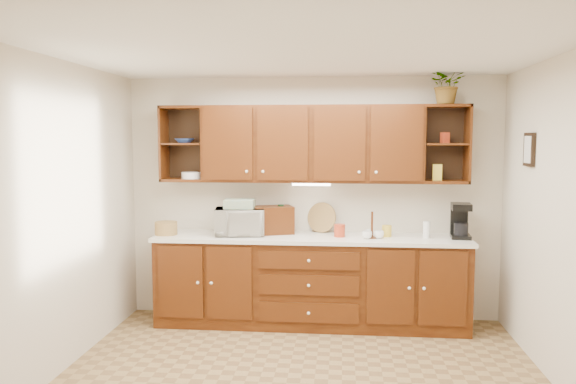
% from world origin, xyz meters
% --- Properties ---
extents(floor, '(4.00, 4.00, 0.00)m').
position_xyz_m(floor, '(0.00, 0.00, 0.00)').
color(floor, olive).
rests_on(floor, ground).
extents(ceiling, '(4.00, 4.00, 0.00)m').
position_xyz_m(ceiling, '(0.00, 0.00, 2.60)').
color(ceiling, white).
rests_on(ceiling, back_wall).
extents(back_wall, '(4.00, 0.00, 4.00)m').
position_xyz_m(back_wall, '(0.00, 1.75, 1.30)').
color(back_wall, beige).
rests_on(back_wall, floor).
extents(left_wall, '(0.00, 3.50, 3.50)m').
position_xyz_m(left_wall, '(-2.00, 0.00, 1.30)').
color(left_wall, beige).
rests_on(left_wall, floor).
extents(right_wall, '(0.00, 3.50, 3.50)m').
position_xyz_m(right_wall, '(2.00, 0.00, 1.30)').
color(right_wall, beige).
rests_on(right_wall, floor).
extents(base_cabinets, '(3.20, 0.60, 0.90)m').
position_xyz_m(base_cabinets, '(0.00, 1.45, 0.45)').
color(base_cabinets, black).
rests_on(base_cabinets, floor).
extents(countertop, '(3.24, 0.64, 0.04)m').
position_xyz_m(countertop, '(0.00, 1.44, 0.92)').
color(countertop, silver).
rests_on(countertop, base_cabinets).
extents(upper_cabinets, '(3.20, 0.33, 0.80)m').
position_xyz_m(upper_cabinets, '(0.01, 1.59, 1.89)').
color(upper_cabinets, black).
rests_on(upper_cabinets, back_wall).
extents(undercabinet_light, '(0.40, 0.05, 0.02)m').
position_xyz_m(undercabinet_light, '(0.00, 1.53, 1.47)').
color(undercabinet_light, white).
rests_on(undercabinet_light, upper_cabinets).
extents(framed_picture, '(0.03, 0.24, 0.30)m').
position_xyz_m(framed_picture, '(1.98, 0.90, 1.85)').
color(framed_picture, black).
rests_on(framed_picture, right_wall).
extents(wicker_basket, '(0.26, 0.26, 0.14)m').
position_xyz_m(wicker_basket, '(-1.52, 1.38, 1.01)').
color(wicker_basket, '#A37B43').
rests_on(wicker_basket, countertop).
extents(microwave, '(0.55, 0.42, 0.28)m').
position_xyz_m(microwave, '(-0.74, 1.44, 1.08)').
color(microwave, beige).
rests_on(microwave, countertop).
extents(towel_stack, '(0.31, 0.23, 0.09)m').
position_xyz_m(towel_stack, '(-0.74, 1.44, 1.27)').
color(towel_stack, tan).
rests_on(towel_stack, microwave).
extents(wine_bottle, '(0.08, 0.08, 0.31)m').
position_xyz_m(wine_bottle, '(-0.33, 1.60, 1.09)').
color(wine_bottle, black).
rests_on(wine_bottle, countertop).
extents(woven_tray, '(0.33, 0.20, 0.32)m').
position_xyz_m(woven_tray, '(0.10, 1.69, 0.95)').
color(woven_tray, '#A37B43').
rests_on(woven_tray, countertop).
extents(bread_box, '(0.48, 0.39, 0.29)m').
position_xyz_m(bread_box, '(-0.41, 1.56, 1.09)').
color(bread_box, black).
rests_on(bread_box, countertop).
extents(mug_tree, '(0.24, 0.24, 0.27)m').
position_xyz_m(mug_tree, '(0.63, 1.39, 0.98)').
color(mug_tree, black).
rests_on(mug_tree, countertop).
extents(canister_red, '(0.14, 0.14, 0.13)m').
position_xyz_m(canister_red, '(0.30, 1.43, 1.00)').
color(canister_red, '#B03519').
rests_on(canister_red, countertop).
extents(canister_white, '(0.08, 0.08, 0.17)m').
position_xyz_m(canister_white, '(1.18, 1.45, 1.02)').
color(canister_white, white).
rests_on(canister_white, countertop).
extents(canister_yellow, '(0.11, 0.11, 0.11)m').
position_xyz_m(canister_yellow, '(0.78, 1.50, 1.00)').
color(canister_yellow, gold).
rests_on(canister_yellow, countertop).
extents(coffee_maker, '(0.21, 0.26, 0.36)m').
position_xyz_m(coffee_maker, '(1.52, 1.48, 1.11)').
color(coffee_maker, black).
rests_on(coffee_maker, countertop).
extents(bowl_stack, '(0.22, 0.22, 0.05)m').
position_xyz_m(bowl_stack, '(-1.36, 1.57, 1.92)').
color(bowl_stack, navy).
rests_on(bowl_stack, upper_cabinets).
extents(plate_stack, '(0.22, 0.22, 0.07)m').
position_xyz_m(plate_stack, '(-1.28, 1.56, 1.56)').
color(plate_stack, white).
rests_on(plate_stack, upper_cabinets).
extents(pantry_box_yellow, '(0.10, 0.08, 0.16)m').
position_xyz_m(pantry_box_yellow, '(1.29, 1.57, 1.60)').
color(pantry_box_yellow, gold).
rests_on(pantry_box_yellow, upper_cabinets).
extents(pantry_box_red, '(0.09, 0.09, 0.11)m').
position_xyz_m(pantry_box_red, '(1.36, 1.58, 1.95)').
color(pantry_box_red, '#B03519').
rests_on(pantry_box_red, upper_cabinets).
extents(potted_plant, '(0.40, 0.36, 0.40)m').
position_xyz_m(potted_plant, '(1.36, 1.53, 2.49)').
color(potted_plant, '#999999').
rests_on(potted_plant, upper_cabinets).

